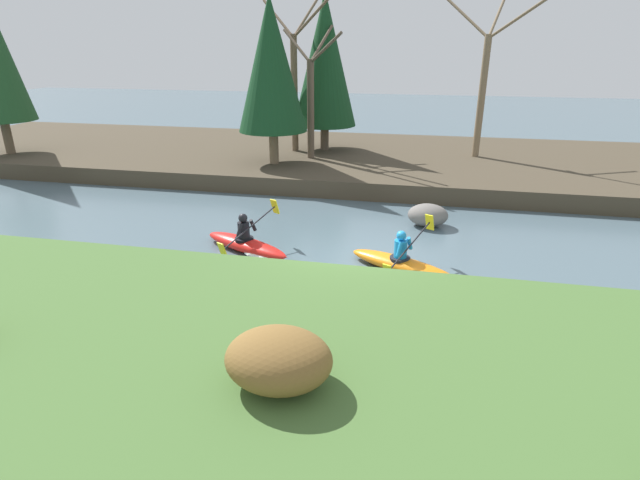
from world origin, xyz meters
TOP-DOWN VIEW (x-y plane):
  - ground_plane at (0.00, 0.00)m, footprint 90.00×90.00m
  - riverbank_near at (0.00, -5.03)m, footprint 44.00×6.55m
  - riverbank_far at (0.00, 10.41)m, footprint 44.00×10.12m
  - conifer_tree_left at (-4.28, 7.66)m, footprint 2.61×2.61m
  - conifer_tree_mid_left at (-2.89, 10.74)m, footprint 2.69×2.69m
  - bare_tree_upstream at (-4.08, 10.32)m, footprint 3.49×3.45m
  - bare_tree_mid_upstream at (-3.08, 8.99)m, footprint 2.84×2.81m
  - bare_tree_mid_downstream at (3.56, 10.68)m, footprint 3.47×3.43m
  - shrub_clump_third at (-0.16, -5.70)m, footprint 1.41×1.18m
  - kayaker_lead at (1.25, -0.12)m, footprint 2.69×1.94m
  - kayaker_middle at (-2.74, 0.31)m, footprint 2.70×1.95m
  - boulder_midstream at (1.71, 3.30)m, footprint 1.16×0.91m

SIDE VIEW (x-z plane):
  - ground_plane at x=0.00m, z-range 0.00..0.00m
  - kayaker_lead at x=1.25m, z-range -0.40..0.80m
  - kayaker_middle at x=-2.74m, z-range -0.40..0.80m
  - riverbank_far at x=0.00m, z-range 0.00..0.63m
  - boulder_midstream at x=1.71m, z-range 0.00..0.66m
  - riverbank_near at x=0.00m, z-range 0.00..0.82m
  - shrub_clump_third at x=-0.16m, z-range 0.82..1.58m
  - bare_tree_mid_upstream at x=-3.08m, z-range 0.49..5.57m
  - bare_tree_mid_downstream at x=3.56m, z-range 0.45..6.73m
  - bare_tree_upstream at x=-4.08m, z-range 0.45..6.77m
  - conifer_tree_left at x=-4.28m, z-range 1.24..7.31m
  - conifer_tree_mid_left at x=-2.89m, z-range 1.15..7.58m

